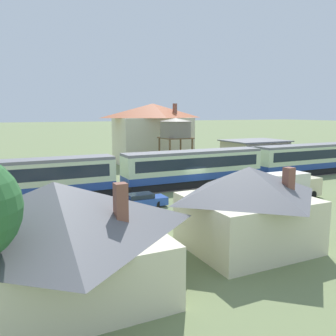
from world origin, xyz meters
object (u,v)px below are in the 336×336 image
passenger_train (196,166)px  water_tower (176,129)px  parked_car_blue (141,201)px  delivery_truck_cream (292,185)px  cottage_grey_roof (56,237)px  cottage_grey_roof_2 (248,206)px  station_building (255,153)px  parked_car_red (58,213)px  parked_car_green (244,191)px  station_house_terracotta_roof (153,133)px

passenger_train → water_tower: bearing=74.9°
parked_car_blue → delivery_truck_cream: delivery_truck_cream is taller
cottage_grey_roof → cottage_grey_roof_2: (11.87, 0.89, -0.12)m
passenger_train → water_tower: (3.10, 11.48, 3.90)m
station_building → parked_car_red: 38.24m
station_building → cottage_grey_roof_2: cottage_grey_roof_2 is taller
passenger_train → station_building: bearing=30.8°
passenger_train → parked_car_green: size_ratio=11.22×
station_house_terracotta_roof → parked_car_red: bearing=-126.5°
passenger_train → parked_car_green: bearing=-77.0°
station_building → parked_car_blue: station_building is taller
cottage_grey_roof → parked_car_green: 23.92m
station_building → station_house_terracotta_roof: 17.35m
delivery_truck_cream → passenger_train: bearing=119.2°
water_tower → cottage_grey_roof: size_ratio=0.76×
passenger_train → delivery_truck_cream: passenger_train is taller
station_house_terracotta_roof → cottage_grey_roof: station_house_terracotta_roof is taller
cottage_grey_roof → parked_car_red: cottage_grey_roof is taller
parked_car_blue → parked_car_red: parked_car_red is taller
parked_car_green → parked_car_red: parked_car_red is taller
cottage_grey_roof_2 → parked_car_red: bearing=131.9°
cottage_grey_roof_2 → parked_car_blue: size_ratio=1.71×
passenger_train → parked_car_red: size_ratio=13.24×
water_tower → parked_car_red: (-20.08, -18.67, -5.61)m
parked_car_red → parked_car_blue: bearing=3.7°
parked_car_red → delivery_truck_cream: delivery_truck_cream is taller
passenger_train → cottage_grey_roof_2: (-6.93, -18.38, 0.41)m
station_house_terracotta_roof → cottage_grey_roof: 45.05m
station_house_terracotta_roof → water_tower: size_ratio=1.70×
passenger_train → water_tower: 12.52m
water_tower → parked_car_green: bearing=-94.6°
passenger_train → station_house_terracotta_roof: size_ratio=4.13×
water_tower → delivery_truck_cream: water_tower is taller
water_tower → parked_car_blue: (-12.56, -17.81, -5.61)m
passenger_train → cottage_grey_roof: cottage_grey_roof is taller
parked_car_blue → parked_car_red: 7.58m
station_building → delivery_truck_cream: size_ratio=1.63×
passenger_train → delivery_truck_cream: bearing=-60.8°
station_house_terracotta_roof → parked_car_green: bearing=-93.2°
passenger_train → parked_car_blue: passenger_train is taller
station_house_terracotta_roof → cottage_grey_roof_2: bearing=-104.7°
cottage_grey_roof_2 → passenger_train: bearing=69.3°
cottage_grey_roof → cottage_grey_roof_2: 11.90m
cottage_grey_roof → cottage_grey_roof_2: cottage_grey_roof is taller
parked_car_green → passenger_train: bearing=108.9°
station_building → cottage_grey_roof_2: 37.30m
parked_car_red → cottage_grey_roof: bearing=-101.4°
delivery_truck_cream → parked_car_blue: bearing=167.1°
parked_car_green → delivery_truck_cream: 4.74m
cottage_grey_roof → delivery_truck_cream: bearing=21.5°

